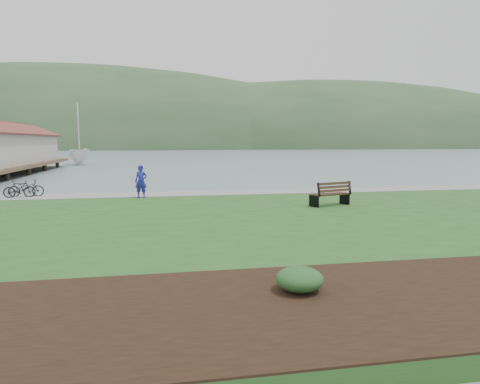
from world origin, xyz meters
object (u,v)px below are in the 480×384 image
Objects in this scene: person at (141,179)px; bicycle_a at (26,188)px; sailboat at (80,165)px; park_bench at (331,193)px.

person is 6.22m from bicycle_a.
sailboat is (-4.18, 39.20, -0.86)m from bicycle_a.
park_bench is 0.07× the size of sailboat.
person is at bearing 135.45° from park_bench.
park_bench is 1.12× the size of bicycle_a.
bicycle_a is at bearing -106.19° from sailboat.
person is 42.02m from sailboat.
person reaches higher than bicycle_a.
park_bench reaches higher than bicycle_a.
sailboat is (-10.19, 40.75, -1.40)m from person.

